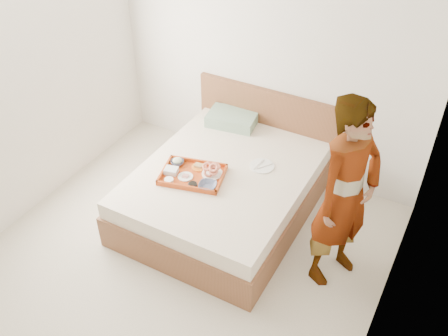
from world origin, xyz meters
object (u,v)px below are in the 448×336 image
at_px(dinner_plate, 262,166).
at_px(tray, 193,174).
at_px(bed, 224,191).
at_px(person, 345,196).

bearing_deg(dinner_plate, tray, -137.71).
bearing_deg(bed, person, -9.98).
distance_m(bed, dinner_plate, 0.46).
bearing_deg(tray, person, -13.83).
xyz_separation_m(bed, person, (1.23, -0.22, 0.63)).
bearing_deg(person, bed, 104.72).
bearing_deg(tray, dinner_plate, 28.00).
xyz_separation_m(bed, tray, (-0.22, -0.23, 0.29)).
height_order(dinner_plate, person, person).
distance_m(bed, person, 1.40).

